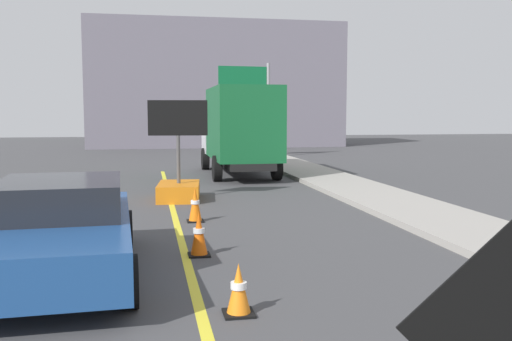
{
  "coord_description": "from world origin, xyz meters",
  "views": [
    {
      "loc": [
        -0.58,
        0.7,
        2.34
      ],
      "look_at": [
        0.46,
        6.16,
        1.79
      ],
      "focal_mm": 40.03,
      "sensor_mm": 36.0,
      "label": 1
    }
  ],
  "objects": [
    {
      "name": "highway_guide_sign",
      "position": [
        5.0,
        30.51,
        3.42
      ],
      "size": [
        2.78,
        0.35,
        5.0
      ],
      "color": "gray",
      "rests_on": "ground"
    },
    {
      "name": "box_truck",
      "position": [
        2.84,
        22.03,
        1.78
      ],
      "size": [
        2.42,
        6.71,
        3.28
      ],
      "color": "black",
      "rests_on": "ground"
    },
    {
      "name": "pickup_car",
      "position": [
        -1.85,
        9.17,
        0.7
      ],
      "size": [
        2.28,
        4.95,
        1.38
      ],
      "color": "navy",
      "rests_on": "ground"
    },
    {
      "name": "traffic_cone_mid_lane",
      "position": [
        0.43,
        7.09,
        0.3
      ],
      "size": [
        0.36,
        0.36,
        0.61
      ],
      "color": "black",
      "rests_on": "ground"
    },
    {
      "name": "far_building_block",
      "position": [
        4.3,
        42.18,
        4.34
      ],
      "size": [
        17.76,
        6.36,
        8.69
      ],
      "primitive_type": "cube",
      "color": "slate",
      "rests_on": "ground"
    },
    {
      "name": "traffic_cone_curbside",
      "position": [
        0.41,
        12.95,
        0.37
      ],
      "size": [
        0.36,
        0.36,
        0.76
      ],
      "color": "black",
      "rests_on": "ground"
    },
    {
      "name": "arrow_board_trailer",
      "position": [
        0.24,
        16.25,
        0.48
      ],
      "size": [
        1.6,
        1.9,
        2.7
      ],
      "color": "orange",
      "rests_on": "ground"
    },
    {
      "name": "traffic_cone_far_lane",
      "position": [
        0.23,
        9.95,
        0.37
      ],
      "size": [
        0.36,
        0.36,
        0.74
      ],
      "color": "black",
      "rests_on": "ground"
    }
  ]
}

